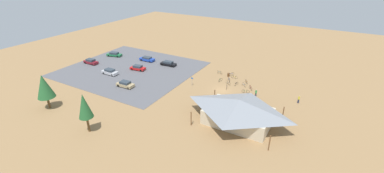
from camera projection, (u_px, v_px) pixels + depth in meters
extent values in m
plane|color=#937047|center=(222.00, 90.00, 60.35)|extent=(160.00, 160.00, 0.00)
cube|color=#56565B|center=(131.00, 69.00, 72.34)|extent=(34.94, 31.61, 0.05)
cube|color=beige|center=(238.00, 116.00, 47.55)|extent=(11.84, 7.73, 2.85)
pyramid|color=gray|center=(239.00, 105.00, 46.49)|extent=(14.75, 10.65, 2.03)
cylinder|color=brown|center=(283.00, 113.00, 48.38)|extent=(0.20, 0.20, 2.85)
cylinder|color=brown|center=(215.00, 96.00, 54.73)|extent=(0.20, 0.20, 2.85)
cylinder|color=brown|center=(269.00, 143.00, 40.38)|extent=(0.20, 0.20, 2.85)
cylinder|color=brown|center=(191.00, 119.00, 46.73)|extent=(0.20, 0.20, 2.85)
cylinder|color=brown|center=(228.00, 75.00, 67.49)|extent=(0.60, 0.60, 0.90)
cylinder|color=#99999E|center=(192.00, 81.00, 62.27)|extent=(0.08, 0.08, 2.20)
cube|color=#1959B2|center=(192.00, 78.00, 61.92)|extent=(0.56, 0.04, 0.40)
cylinder|color=brown|center=(49.00, 102.00, 52.56)|extent=(0.45, 0.45, 2.49)
cone|color=#235B2D|center=(44.00, 86.00, 50.94)|extent=(3.42, 3.42, 4.90)
cylinder|color=brown|center=(88.00, 124.00, 44.98)|extent=(0.39, 0.39, 3.00)
cone|color=#235B2D|center=(84.00, 106.00, 43.34)|extent=(2.46, 2.46, 4.49)
torus|color=black|center=(221.00, 79.00, 65.09)|extent=(0.18, 0.73, 0.73)
torus|color=black|center=(219.00, 81.00, 64.43)|extent=(0.18, 0.73, 0.73)
cylinder|color=#1E7F38|center=(220.00, 79.00, 64.71)|extent=(0.21, 0.89, 0.04)
cylinder|color=#1E7F38|center=(221.00, 79.00, 64.79)|extent=(0.04, 0.04, 0.39)
cube|color=black|center=(221.00, 78.00, 64.71)|extent=(0.12, 0.21, 0.05)
cylinder|color=#1E7F38|center=(219.00, 79.00, 64.38)|extent=(0.04, 0.04, 0.52)
cylinder|color=black|center=(220.00, 79.00, 64.27)|extent=(0.48, 0.12, 0.03)
torus|color=black|center=(233.00, 74.00, 68.27)|extent=(0.44, 0.65, 0.74)
torus|color=black|center=(230.00, 75.00, 67.82)|extent=(0.44, 0.65, 0.74)
cylinder|color=#2347B7|center=(231.00, 74.00, 67.99)|extent=(0.57, 0.85, 0.04)
cylinder|color=#2347B7|center=(232.00, 73.00, 68.02)|extent=(0.04, 0.04, 0.48)
cube|color=black|center=(232.00, 72.00, 67.92)|extent=(0.18, 0.21, 0.05)
cylinder|color=#2347B7|center=(230.00, 74.00, 67.77)|extent=(0.04, 0.04, 0.45)
cylinder|color=black|center=(230.00, 73.00, 67.67)|extent=(0.42, 0.29, 0.03)
torus|color=black|center=(221.00, 73.00, 68.92)|extent=(0.67, 0.16, 0.68)
torus|color=black|center=(218.00, 72.00, 69.50)|extent=(0.67, 0.16, 0.68)
cylinder|color=#197A7F|center=(220.00, 72.00, 69.16)|extent=(0.91, 0.21, 0.04)
cylinder|color=#197A7F|center=(220.00, 72.00, 69.02)|extent=(0.04, 0.04, 0.39)
cube|color=black|center=(220.00, 71.00, 68.93)|extent=(0.21, 0.12, 0.05)
cylinder|color=#197A7F|center=(218.00, 71.00, 69.35)|extent=(0.04, 0.04, 0.43)
cylinder|color=black|center=(218.00, 71.00, 69.26)|extent=(0.12, 0.48, 0.03)
torus|color=black|center=(251.00, 89.00, 60.09)|extent=(0.50, 0.61, 0.75)
torus|color=black|center=(250.00, 87.00, 61.00)|extent=(0.50, 0.61, 0.75)
cylinder|color=red|center=(251.00, 88.00, 60.49)|extent=(0.62, 0.76, 0.04)
cylinder|color=red|center=(251.00, 88.00, 60.29)|extent=(0.04, 0.04, 0.43)
cube|color=black|center=(251.00, 87.00, 60.19)|extent=(0.19, 0.21, 0.05)
cylinder|color=red|center=(250.00, 86.00, 60.79)|extent=(0.04, 0.04, 0.53)
cylinder|color=black|center=(250.00, 85.00, 60.68)|extent=(0.39, 0.33, 0.03)
torus|color=black|center=(227.00, 86.00, 61.57)|extent=(0.30, 0.70, 0.73)
torus|color=black|center=(227.00, 88.00, 60.64)|extent=(0.30, 0.70, 0.73)
cylinder|color=#722D9E|center=(227.00, 86.00, 61.06)|extent=(0.38, 0.91, 0.04)
cylinder|color=#722D9E|center=(227.00, 86.00, 61.19)|extent=(0.04, 0.04, 0.41)
cube|color=black|center=(227.00, 85.00, 61.10)|extent=(0.15, 0.22, 0.05)
cylinder|color=#722D9E|center=(227.00, 87.00, 60.63)|extent=(0.04, 0.04, 0.49)
cylinder|color=black|center=(227.00, 86.00, 60.52)|extent=(0.46, 0.20, 0.03)
torus|color=black|center=(245.00, 86.00, 61.77)|extent=(0.55, 0.40, 0.64)
torus|color=black|center=(243.00, 84.00, 62.60)|extent=(0.55, 0.40, 0.64)
cylinder|color=silver|center=(244.00, 85.00, 62.14)|extent=(0.78, 0.57, 0.04)
cylinder|color=silver|center=(244.00, 85.00, 61.95)|extent=(0.04, 0.04, 0.36)
cube|color=black|center=(245.00, 84.00, 61.87)|extent=(0.21, 0.18, 0.05)
cylinder|color=silver|center=(243.00, 84.00, 62.43)|extent=(0.04, 0.04, 0.39)
cylinder|color=black|center=(243.00, 83.00, 62.34)|extent=(0.30, 0.41, 0.03)
torus|color=black|center=(232.00, 77.00, 66.60)|extent=(0.70, 0.06, 0.70)
torus|color=black|center=(236.00, 78.00, 66.11)|extent=(0.70, 0.06, 0.70)
cylinder|color=yellow|center=(234.00, 77.00, 66.30)|extent=(0.96, 0.07, 0.04)
cylinder|color=yellow|center=(234.00, 76.00, 66.35)|extent=(0.04, 0.04, 0.38)
cube|color=black|center=(234.00, 76.00, 66.27)|extent=(0.20, 0.09, 0.05)
cylinder|color=yellow|center=(236.00, 77.00, 66.06)|extent=(0.04, 0.04, 0.41)
cylinder|color=black|center=(236.00, 76.00, 65.98)|extent=(0.05, 0.48, 0.03)
torus|color=black|center=(237.00, 83.00, 63.01)|extent=(0.17, 0.72, 0.73)
torus|color=black|center=(235.00, 84.00, 62.35)|extent=(0.17, 0.72, 0.73)
cylinder|color=black|center=(236.00, 83.00, 62.63)|extent=(0.19, 0.87, 0.04)
cylinder|color=black|center=(237.00, 83.00, 62.72)|extent=(0.04, 0.04, 0.39)
cube|color=black|center=(237.00, 82.00, 62.63)|extent=(0.11, 0.21, 0.05)
cylinder|color=black|center=(236.00, 84.00, 62.33)|extent=(0.04, 0.04, 0.43)
cylinder|color=black|center=(236.00, 83.00, 62.23)|extent=(0.48, 0.12, 0.03)
torus|color=black|center=(227.00, 82.00, 63.42)|extent=(0.66, 0.40, 0.73)
torus|color=black|center=(229.00, 84.00, 62.67)|extent=(0.66, 0.40, 0.73)
cylinder|color=#B7B7BC|center=(228.00, 83.00, 62.99)|extent=(0.80, 0.48, 0.04)
cylinder|color=#B7B7BC|center=(228.00, 82.00, 63.08)|extent=(0.04, 0.04, 0.44)
cube|color=black|center=(228.00, 81.00, 62.99)|extent=(0.21, 0.17, 0.05)
cylinder|color=#B7B7BC|center=(229.00, 83.00, 62.64)|extent=(0.04, 0.04, 0.45)
cylinder|color=black|center=(229.00, 82.00, 62.55)|extent=(0.26, 0.43, 0.03)
torus|color=black|center=(247.00, 83.00, 63.25)|extent=(0.43, 0.61, 0.71)
torus|color=black|center=(246.00, 81.00, 64.17)|extent=(0.43, 0.61, 0.71)
cylinder|color=orange|center=(246.00, 81.00, 63.66)|extent=(0.56, 0.80, 0.04)
cylinder|color=orange|center=(247.00, 81.00, 63.46)|extent=(0.04, 0.04, 0.39)
cube|color=black|center=(247.00, 81.00, 63.37)|extent=(0.18, 0.21, 0.05)
cylinder|color=orange|center=(246.00, 80.00, 63.98)|extent=(0.04, 0.04, 0.43)
cylinder|color=black|center=(246.00, 80.00, 63.89)|extent=(0.42, 0.30, 0.03)
torus|color=black|center=(248.00, 92.00, 58.82)|extent=(0.70, 0.21, 0.71)
torus|color=black|center=(243.00, 91.00, 59.07)|extent=(0.70, 0.21, 0.71)
cylinder|color=#1E7F38|center=(246.00, 91.00, 58.90)|extent=(0.96, 0.28, 0.04)
cylinder|color=#1E7F38|center=(247.00, 91.00, 58.81)|extent=(0.04, 0.04, 0.41)
cube|color=black|center=(247.00, 90.00, 58.72)|extent=(0.21, 0.13, 0.05)
cylinder|color=#1E7F38|center=(244.00, 90.00, 58.95)|extent=(0.04, 0.04, 0.45)
cylinder|color=black|center=(244.00, 90.00, 58.85)|extent=(0.15, 0.47, 0.03)
torus|color=black|center=(230.00, 80.00, 64.51)|extent=(0.45, 0.57, 0.69)
torus|color=black|center=(228.00, 79.00, 65.47)|extent=(0.45, 0.57, 0.69)
cylinder|color=#2347B7|center=(229.00, 79.00, 64.94)|extent=(0.64, 0.81, 0.04)
cylinder|color=#2347B7|center=(229.00, 79.00, 64.73)|extent=(0.04, 0.04, 0.40)
cube|color=black|center=(229.00, 78.00, 64.64)|extent=(0.19, 0.21, 0.05)
cylinder|color=#2347B7|center=(229.00, 78.00, 65.27)|extent=(0.04, 0.04, 0.47)
cylinder|color=black|center=(229.00, 77.00, 65.17)|extent=(0.40, 0.32, 0.03)
cube|color=#1E42B2|center=(147.00, 59.00, 77.94)|extent=(4.72, 2.00, 0.65)
cube|color=#2D3842|center=(147.00, 58.00, 77.70)|extent=(2.67, 1.70, 0.46)
cylinder|color=black|center=(141.00, 60.00, 78.06)|extent=(0.65, 0.25, 0.64)
cylinder|color=black|center=(145.00, 58.00, 79.33)|extent=(0.65, 0.25, 0.64)
cylinder|color=black|center=(150.00, 62.00, 76.76)|extent=(0.65, 0.25, 0.64)
cylinder|color=black|center=(153.00, 60.00, 78.03)|extent=(0.65, 0.25, 0.64)
cube|color=tan|center=(125.00, 85.00, 61.65)|extent=(4.42, 2.04, 0.66)
cube|color=#2D3842|center=(125.00, 82.00, 61.38)|extent=(2.50, 1.74, 0.57)
cylinder|color=black|center=(118.00, 86.00, 61.69)|extent=(0.65, 0.25, 0.64)
cylinder|color=black|center=(123.00, 83.00, 63.01)|extent=(0.65, 0.25, 0.64)
cylinder|color=black|center=(128.00, 88.00, 60.48)|extent=(0.65, 0.25, 0.64)
cylinder|color=black|center=(132.00, 85.00, 61.80)|extent=(0.65, 0.25, 0.64)
cube|color=#1E6B3D|center=(114.00, 55.00, 81.97)|extent=(5.05, 2.95, 0.55)
cube|color=#2D3842|center=(114.00, 53.00, 81.72)|extent=(2.97, 2.22, 0.59)
cylinder|color=black|center=(109.00, 56.00, 81.72)|extent=(0.67, 0.37, 0.64)
cylinder|color=black|center=(111.00, 54.00, 83.12)|extent=(0.67, 0.37, 0.64)
cylinder|color=black|center=(118.00, 57.00, 80.96)|extent=(0.67, 0.37, 0.64)
cylinder|color=black|center=(120.00, 55.00, 82.36)|extent=(0.67, 0.37, 0.64)
cube|color=maroon|center=(91.00, 62.00, 75.77)|extent=(4.52, 1.82, 0.67)
cube|color=#2D3842|center=(91.00, 60.00, 75.49)|extent=(2.54, 1.59, 0.60)
cylinder|color=black|center=(85.00, 63.00, 75.92)|extent=(0.64, 0.22, 0.64)
cylinder|color=black|center=(90.00, 61.00, 77.16)|extent=(0.64, 0.22, 0.64)
cylinder|color=black|center=(93.00, 65.00, 74.58)|extent=(0.64, 0.22, 0.64)
cylinder|color=black|center=(97.00, 63.00, 75.81)|extent=(0.64, 0.22, 0.64)
cube|color=black|center=(168.00, 64.00, 74.48)|extent=(4.81, 2.08, 0.56)
cube|color=#2D3842|center=(168.00, 62.00, 74.24)|extent=(2.74, 1.71, 0.57)
cylinder|color=black|center=(162.00, 65.00, 74.56)|extent=(0.66, 0.27, 0.64)
cylinder|color=black|center=(165.00, 63.00, 75.77)|extent=(0.66, 0.27, 0.64)
cylinder|color=black|center=(172.00, 66.00, 73.35)|extent=(0.66, 0.27, 0.64)
cylinder|color=black|center=(174.00, 65.00, 74.56)|extent=(0.66, 0.27, 0.64)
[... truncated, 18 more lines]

